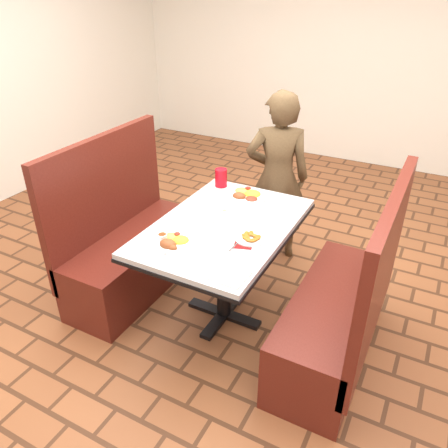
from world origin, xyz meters
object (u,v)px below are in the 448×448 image
Objects in this scene: booth_bench_left at (131,248)px; far_dinner_plate at (247,194)px; dining_table at (224,237)px; diner_person at (277,178)px; booth_bench_right at (341,315)px; red_tumbler at (221,178)px; plantain_plate at (250,238)px; near_dinner_plate at (173,240)px.

far_dinner_plate is at bearing 29.06° from booth_bench_left.
diner_person is at bearing 90.75° from dining_table.
booth_bench_right is at bearing 0.00° from booth_bench_left.
booth_bench_left reaches higher than red_tumbler.
far_dinner_plate is at bearing 117.46° from plantain_plate.
plantain_plate is 0.79m from red_tumbler.
plantain_plate is at bearing 34.00° from near_dinner_plate.
far_dinner_plate is (-0.03, -0.52, 0.07)m from diner_person.
far_dinner_plate is at bearing 153.34° from booth_bench_right.
far_dinner_plate is (0.76, 0.42, 0.45)m from booth_bench_left.
booth_bench_right is 0.72m from plantain_plate.
booth_bench_right reaches higher than near_dinner_plate.
booth_bench_left is at bearing 180.00° from booth_bench_right.
far_dinner_plate is at bearing 62.71° from diner_person.
booth_bench_right is 1.29m from diner_person.
booth_bench_left is 1.00× the size of booth_bench_right.
dining_table is 0.86m from booth_bench_left.
red_tumbler is at bearing 33.07° from diner_person.
diner_person is at bearing 130.87° from booth_bench_right.
plantain_plate reaches higher than dining_table.
near_dinner_plate is at bearing -113.46° from dining_table.
plantain_plate is at bearing -22.46° from dining_table.
diner_person reaches higher than booth_bench_right.
plantain_plate is (0.27, -0.52, -0.01)m from far_dinner_plate.
near_dinner_plate is at bearing -28.40° from booth_bench_left.
booth_bench_left and booth_bench_right have the same top height.
diner_person is at bearing 103.08° from plantain_plate.
near_dinner_plate is at bearing -159.80° from booth_bench_right.
near_dinner_plate is 1.30× the size of plantain_plate.
dining_table is 5.08× the size of near_dinner_plate.
diner_person is at bearing 86.87° from far_dinner_plate.
far_dinner_plate is at bearing 81.78° from near_dinner_plate.
booth_bench_right is 1.30m from red_tumbler.
booth_bench_left is 4.18× the size of far_dinner_plate.
dining_table is at bearing -59.96° from red_tumbler.
near_dinner_plate is (-0.95, -0.35, 0.45)m from booth_bench_right.
booth_bench_right reaches higher than plantain_plate.
dining_table is 9.02× the size of red_tumbler.
booth_bench_left is 5.03× the size of near_dinner_plate.
plantain_plate is (0.24, -1.03, 0.06)m from diner_person.
booth_bench_left is 0.85× the size of diner_person.
far_dinner_plate is (0.11, 0.77, 0.00)m from near_dinner_plate.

